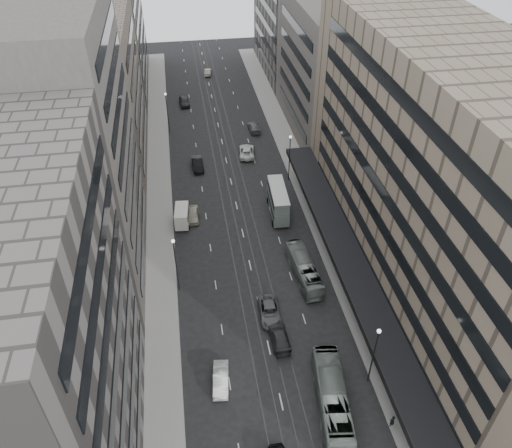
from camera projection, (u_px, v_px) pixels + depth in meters
ground at (270, 355)px, 56.22m from camera, size 220.00×220.00×0.00m
sidewalk_right at (298, 170)px, 86.80m from camera, size 4.00×125.00×0.15m
sidewalk_left at (159, 183)px, 83.74m from camera, size 4.00×125.00×0.15m
department_store at (447, 188)px, 55.93m from camera, size 19.20×60.00×30.00m
building_right_mid at (334, 69)px, 91.89m from camera, size 15.00×28.00×24.00m
building_right_far at (298, 12)px, 113.93m from camera, size 15.00×32.00×28.00m
building_left_a at (16, 355)px, 38.00m from camera, size 15.00×28.00×30.00m
building_left_b at (60, 155)px, 57.71m from camera, size 15.00×26.00×34.00m
building_left_c at (91, 96)px, 81.44m from camera, size 15.00×28.00×25.00m
building_left_d at (104, 26)px, 106.11m from camera, size 15.00×38.00×28.00m
lamp_right_near at (375, 350)px, 50.37m from camera, size 0.44×0.44×8.32m
lamp_right_far at (290, 153)px, 81.40m from camera, size 0.44×0.44×8.32m
lamp_left_near at (175, 259)px, 61.08m from camera, size 0.44×0.44×8.32m
lamp_left_far at (167, 109)px, 94.43m from camera, size 0.44×0.44×8.32m
bus_near at (332, 398)px, 50.05m from camera, size 4.19×11.89×3.24m
bus_far at (304, 269)px, 65.22m from camera, size 3.04×10.21×2.81m
double_decker at (278, 201)px, 75.56m from camera, size 2.89×8.33×4.49m
panel_van at (182, 216)px, 74.10m from camera, size 2.48×4.51×2.74m
sedan_1 at (221, 379)px, 52.82m from camera, size 2.13×4.73×1.51m
sedan_2 at (270, 311)px, 60.33m from camera, size 2.78×5.50×1.49m
sedan_3 at (279, 336)px, 57.31m from camera, size 2.16×5.16×1.49m
sedan_4 at (193, 215)px, 75.58m from camera, size 2.15×4.55×1.50m
sedan_5 at (198, 164)px, 87.03m from camera, size 2.02×5.14×1.67m
sedan_6 at (247, 151)px, 90.49m from camera, size 3.31×5.98×1.58m
sedan_7 at (254, 127)px, 98.10m from camera, size 2.14×5.09×1.47m
sedan_8 at (184, 101)px, 107.27m from camera, size 2.35×5.07×1.68m
sedan_9 at (208, 72)px, 120.83m from camera, size 1.95×4.30×1.37m
pedestrian at (392, 421)px, 48.86m from camera, size 0.67×0.56×1.59m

